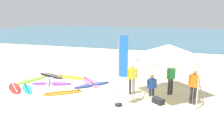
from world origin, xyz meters
name	(u,v)px	position (x,y,z in m)	size (l,w,h in m)	color
ground_plane	(119,91)	(0.00, 0.00, 0.00)	(80.00, 80.00, 0.00)	beige
sea	(167,35)	(0.00, 32.02, 0.05)	(80.00, 36.00, 0.10)	#386B84
canopy_tent	(169,51)	(2.60, 0.16, 2.39)	(3.08, 3.08, 2.75)	#B7B7BC
surfboard_yellow	(71,77)	(-3.82, 1.60, 0.04)	(2.29, 0.84, 0.19)	yellow
surfboard_purple	(52,83)	(-4.33, 0.01, 0.04)	(2.62, 1.33, 0.19)	purple
surfboard_orange	(63,92)	(-2.84, -1.24, 0.04)	(2.11, 1.72, 0.19)	orange
surfboard_black	(51,76)	(-5.34, 1.56, 0.04)	(2.37, 1.34, 0.19)	black
surfboard_lime	(31,80)	(-6.00, 0.23, 0.04)	(1.29, 2.35, 0.19)	#7AD12D
surfboard_pink	(90,82)	(-2.19, 1.03, 0.04)	(2.11, 2.18, 0.19)	pink
surfboard_navy	(92,85)	(-1.84, 0.52, 0.04)	(2.05, 2.20, 0.19)	navy
surfboard_white	(50,82)	(-4.61, 0.21, 0.04)	(1.69, 2.28, 0.19)	white
surfboard_red	(15,88)	(-5.91, -1.42, 0.04)	(2.06, 1.94, 0.19)	red
surfboard_cyan	(27,89)	(-5.10, -1.35, 0.04)	(1.64, 1.63, 0.19)	#23B2CC
person_green	(171,77)	(2.79, 0.38, 0.99)	(0.43, 0.40, 1.71)	#2D2D33
person_yellow	(132,77)	(0.81, -0.25, 0.99)	(0.51, 0.35, 1.71)	#2D2D33
person_orange	(194,85)	(3.93, -0.68, 0.99)	(0.51, 0.35, 1.71)	#2D2D33
person_blue	(152,84)	(1.87, -0.21, 0.66)	(0.48, 0.38, 1.20)	#383842
banner_flag	(121,74)	(0.68, -1.96, 1.57)	(0.60, 0.36, 3.40)	#99999E
gear_bag_near_tent	(158,101)	(2.34, -1.13, 0.14)	(0.60, 0.32, 0.28)	#232328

